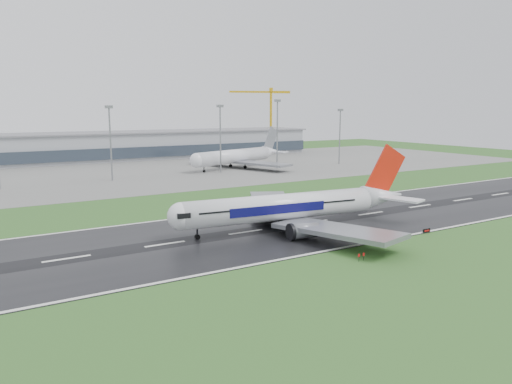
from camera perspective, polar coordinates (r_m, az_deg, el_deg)
ground at (r=125.16m, az=6.78°, el=-3.56°), size 520.00×520.00×0.00m
runway at (r=125.14m, az=6.78°, el=-3.53°), size 400.00×45.00×0.10m
apron at (r=235.12m, az=-12.24°, el=2.52°), size 400.00×130.00×0.08m
terminal at (r=291.59m, az=-16.15°, el=5.18°), size 240.00×36.00×15.00m
main_airliner at (r=116.50m, az=4.88°, el=0.23°), size 70.05×67.40×18.73m
parked_airliner at (r=238.49m, az=-2.26°, el=5.11°), size 80.38×77.67×18.82m
tower_crane at (r=352.28m, az=1.76°, el=8.62°), size 42.88×15.85×43.74m
runway_sign at (r=120.33m, az=19.43°, el=-4.34°), size 2.29×0.81×1.04m
floodmast_2 at (r=202.80m, az=-16.74°, el=5.31°), size 0.64×0.64×28.93m
floodmast_3 at (r=220.16m, az=-4.21°, el=6.07°), size 0.64×0.64×29.42m
floodmast_4 at (r=235.58m, az=2.51°, el=6.65°), size 0.64×0.64×32.05m
floodmast_5 at (r=259.56m, az=9.83°, el=6.31°), size 0.64×0.64×27.65m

